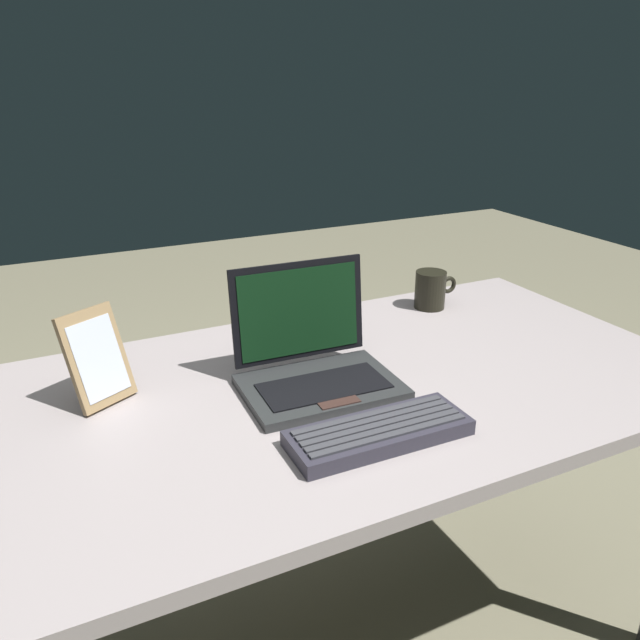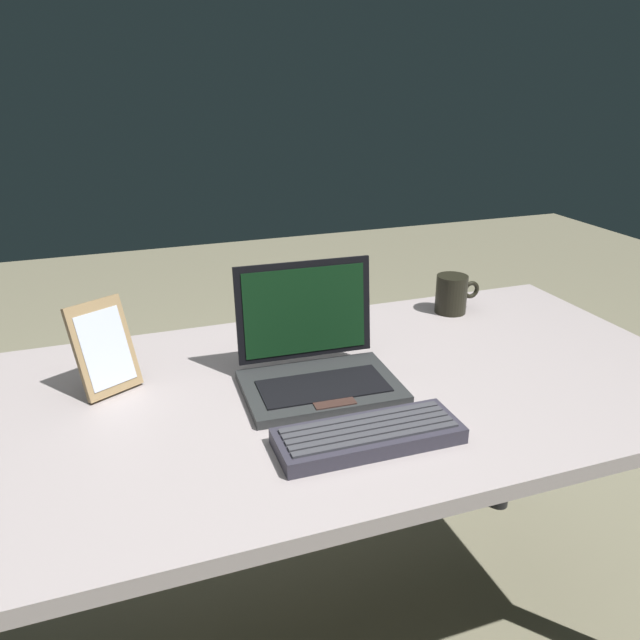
# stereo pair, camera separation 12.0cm
# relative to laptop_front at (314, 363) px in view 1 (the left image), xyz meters

# --- Properties ---
(desk) EXTENTS (1.76, 0.81, 0.75)m
(desk) POSITION_rel_laptop_front_xyz_m (-0.06, -0.02, -0.14)
(desk) COLOR gray
(desk) RESTS_ON ground
(laptop_front) EXTENTS (0.32, 0.25, 0.24)m
(laptop_front) POSITION_rel_laptop_front_xyz_m (0.00, 0.00, 0.00)
(laptop_front) COLOR #27292A
(laptop_front) RESTS_ON desk
(external_keyboard) EXTENTS (0.33, 0.12, 0.03)m
(external_keyboard) POSITION_rel_laptop_front_xyz_m (0.01, -0.24, -0.03)
(external_keyboard) COLOR #2C2A35
(external_keyboard) RESTS_ON desk
(photo_frame) EXTENTS (0.14, 0.12, 0.19)m
(photo_frame) POSITION_rel_laptop_front_xyz_m (-0.40, 0.12, 0.05)
(photo_frame) COLOR olive
(photo_frame) RESTS_ON desk
(coffee_mug) EXTENTS (0.13, 0.08, 0.10)m
(coffee_mug) POSITION_rel_laptop_front_xyz_m (0.48, 0.27, 0.00)
(coffee_mug) COLOR black
(coffee_mug) RESTS_ON desk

